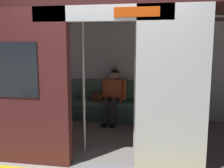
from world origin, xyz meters
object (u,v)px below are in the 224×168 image
at_px(grab_pole_far, 135,85).
at_px(train_car, 112,55).
at_px(bench_seat, 122,106).
at_px(grab_pole_door, 84,85).
at_px(book, 129,101).
at_px(handbag, 98,97).
at_px(person_seated, 113,92).

bearing_deg(grab_pole_far, train_car, -49.84).
height_order(bench_seat, grab_pole_door, grab_pole_door).
distance_m(book, grab_pole_door, 1.95).
distance_m(handbag, book, 0.72).
bearing_deg(book, grab_pole_door, 69.75).
xyz_separation_m(handbag, grab_pole_door, (-0.18, 1.76, 0.56)).
xyz_separation_m(book, grab_pole_far, (-0.26, 1.62, 0.63)).
relative_size(person_seated, grab_pole_far, 0.54).
xyz_separation_m(train_car, handbag, (0.52, -1.07, -1.00)).
bearing_deg(book, handbag, -2.92).
bearing_deg(handbag, book, -179.49).
xyz_separation_m(train_car, person_seated, (0.14, -0.97, -0.86)).
height_order(person_seated, grab_pole_door, grab_pole_door).
relative_size(book, grab_pole_far, 0.10).
bearing_deg(handbag, grab_pole_far, 121.11).
bearing_deg(grab_pole_door, book, -106.81).
height_order(train_car, handbag, train_car).
distance_m(person_seated, grab_pole_door, 1.72).
relative_size(person_seated, book, 5.35).
relative_size(handbag, grab_pole_far, 0.12).
height_order(train_car, grab_pole_far, train_car).
relative_size(person_seated, handbag, 4.52).
height_order(person_seated, grab_pole_far, grab_pole_far).
bearing_deg(handbag, train_car, 115.81).
xyz_separation_m(person_seated, book, (-0.33, -0.11, -0.21)).
bearing_deg(bench_seat, book, -157.82).
height_order(person_seated, book, person_seated).
distance_m(train_car, grab_pole_door, 0.88).
xyz_separation_m(bench_seat, grab_pole_door, (0.40, 1.71, 0.75)).
bearing_deg(person_seated, handbag, -14.94).
xyz_separation_m(handbag, book, (-0.71, -0.01, -0.07)).
distance_m(train_car, bench_seat, 1.57).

